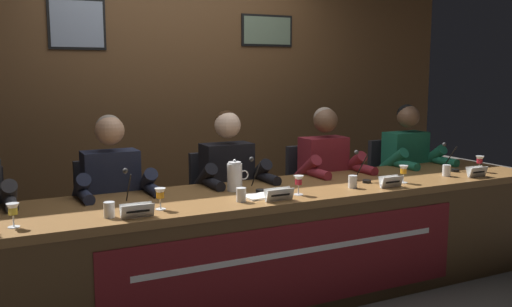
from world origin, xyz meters
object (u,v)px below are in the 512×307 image
nameplate_left (137,211)px  juice_glass_far_right (480,161)px  panelist_right (329,174)px  document_stack_center (261,196)px  conference_table (265,229)px  microphone_right (363,171)px  panelist_center (232,184)px  microphone_left (130,195)px  juice_glass_center (299,182)px  water_pitcher_central (235,176)px  water_cup_left (109,211)px  juice_glass_far_left (13,211)px  juice_glass_right (404,171)px  water_cup_far_right (446,171)px  nameplate_center (279,194)px  water_cup_right (353,182)px  panelist_left (114,195)px  nameplate_right (391,182)px  nameplate_far_right (477,172)px  water_cup_center (241,196)px  chair_right (315,203)px  panelist_far_right (412,166)px  microphone_far_right (452,162)px  chair_center (221,215)px  juice_glass_left (160,195)px  chair_left (109,229)px  chair_far_right (395,193)px  microphone_center (257,180)px

nameplate_left → juice_glass_far_right: 2.76m
juice_glass_far_right → panelist_right: bearing=153.2°
juice_glass_far_right → document_stack_center: size_ratio=0.56×
conference_table → microphone_right: bearing=4.4°
panelist_center → conference_table: bearing=-89.7°
microphone_left → juice_glass_center: microphone_left is taller
juice_glass_center → water_pitcher_central: 0.43m
water_cup_left → juice_glass_far_right: bearing=1.9°
juice_glass_far_left → water_cup_left: juice_glass_far_left is taller
juice_glass_right → water_cup_far_right: (0.46, 0.05, -0.05)m
nameplate_center → water_cup_right: size_ratio=2.12×
microphone_left → microphone_right: size_ratio=1.00×
panelist_left → nameplate_right: (1.71, -0.69, 0.06)m
panelist_left → nameplate_far_right: (2.52, -0.68, 0.06)m
water_cup_center → juice_glass_far_right: bearing=2.2°
juice_glass_far_right → document_stack_center: juice_glass_far_right is taller
nameplate_left → document_stack_center: (0.82, 0.15, -0.03)m
chair_right → panelist_far_right: bearing=-13.5°
conference_table → microphone_far_right: 1.74m
chair_center → juice_glass_right: size_ratio=7.40×
juice_glass_left → water_pitcher_central: (0.59, 0.27, 0.01)m
chair_left → microphone_right: 1.82m
juice_glass_far_left → juice_glass_right: same height
chair_center → microphone_far_right: (1.71, -0.60, 0.37)m
water_cup_right → panelist_left: bearing=158.3°
water_cup_right → water_pitcher_central: water_pitcher_central is taller
panelist_right → juice_glass_right: panelist_right is taller
panelist_left → microphone_right: (1.66, -0.45, 0.09)m
juice_glass_far_left → document_stack_center: size_ratio=0.56×
chair_left → panelist_far_right: 2.53m
chair_center → nameplate_center: (0.00, -0.90, 0.34)m
panelist_left → water_pitcher_central: size_ratio=5.93×
nameplate_center → juice_glass_right: (1.05, 0.09, 0.05)m
chair_left → nameplate_center: (0.84, -0.90, 0.34)m
microphone_far_right → document_stack_center: microphone_far_right is taller
chair_far_right → juice_glass_far_left: bearing=-165.7°
water_cup_center → panelist_far_right: (1.89, 0.61, -0.06)m
juice_glass_left → nameplate_left: bearing=-143.5°
chair_center → microphone_right: size_ratio=4.25×
chair_center → water_pitcher_central: bearing=-102.8°
nameplate_center → water_cup_center: bearing=157.9°
panelist_left → microphone_far_right: bearing=-9.0°
water_pitcher_central → chair_left: bearing=144.9°
juice_glass_right → juice_glass_center: bearing=179.9°
nameplate_right → microphone_center: bearing=160.7°
water_cup_far_right → water_cup_right: bearing=-177.8°
panelist_left → water_cup_far_right: 2.41m
nameplate_left → water_cup_left: bearing=149.3°
chair_center → panelist_center: panelist_center is taller
chair_far_right → juice_glass_far_right: size_ratio=7.40×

